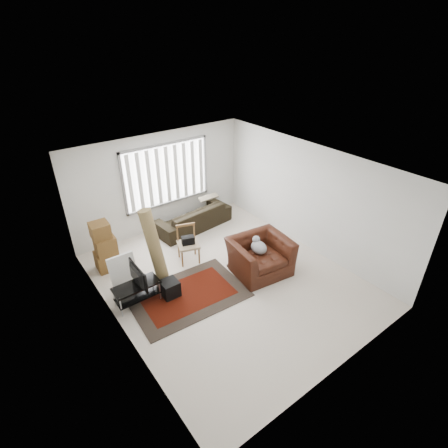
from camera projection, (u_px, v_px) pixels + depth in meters
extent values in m
plane|color=beige|center=(227.00, 279.00, 7.97)|extent=(6.00, 6.00, 0.00)
cube|color=white|center=(228.00, 167.00, 6.62)|extent=(5.00, 6.00, 0.02)
cube|color=silver|center=(160.00, 183.00, 9.37)|extent=(5.00, 0.02, 2.70)
cube|color=silver|center=(349.00, 311.00, 5.21)|extent=(5.00, 0.02, 2.70)
cube|color=silver|center=(112.00, 273.00, 6.00)|extent=(0.02, 6.00, 2.70)
cube|color=silver|center=(308.00, 197.00, 8.58)|extent=(0.02, 6.00, 2.70)
cube|color=white|center=(167.00, 174.00, 9.36)|extent=(2.40, 0.01, 1.60)
cube|color=gray|center=(167.00, 174.00, 9.35)|extent=(2.52, 0.06, 1.72)
cube|color=white|center=(168.00, 175.00, 9.32)|extent=(2.40, 0.02, 1.55)
cube|color=black|center=(188.00, 295.00, 7.49)|extent=(2.48, 1.73, 0.02)
cube|color=#481106|center=(188.00, 294.00, 7.49)|extent=(1.95, 1.20, 0.00)
cube|color=black|center=(136.00, 286.00, 7.07)|extent=(0.94, 0.42, 0.04)
cube|color=black|center=(138.00, 296.00, 7.21)|extent=(0.91, 0.39, 0.03)
cylinder|color=#B2B2B7|center=(121.00, 307.00, 6.84)|extent=(0.03, 0.03, 0.47)
cylinder|color=#B2B2B7|center=(160.00, 290.00, 7.28)|extent=(0.03, 0.03, 0.47)
cylinder|color=#B2B2B7|center=(114.00, 297.00, 7.09)|extent=(0.03, 0.03, 0.47)
cylinder|color=#B2B2B7|center=(152.00, 281.00, 7.53)|extent=(0.03, 0.03, 0.47)
imported|color=black|center=(135.00, 276.00, 6.96)|extent=(0.10, 0.76, 0.44)
cube|color=black|center=(170.00, 288.00, 7.39)|extent=(0.36, 0.36, 0.36)
cube|color=brown|center=(107.00, 260.00, 8.23)|extent=(0.52, 0.47, 0.45)
cube|color=brown|center=(105.00, 245.00, 8.00)|extent=(0.47, 0.43, 0.41)
cube|color=brown|center=(100.00, 230.00, 7.82)|extent=(0.42, 0.42, 0.36)
cube|color=silver|center=(123.00, 271.00, 7.63)|extent=(0.58, 0.26, 0.74)
cylinder|color=olive|center=(155.00, 249.00, 7.37)|extent=(0.54, 0.63, 1.85)
imported|color=black|center=(193.00, 214.00, 9.79)|extent=(2.29, 1.17, 0.85)
cube|color=#9E8968|center=(188.00, 245.00, 8.38)|extent=(0.62, 0.62, 0.05)
cylinder|color=brown|center=(182.00, 259.00, 8.27)|extent=(0.04, 0.04, 0.46)
cylinder|color=brown|center=(199.00, 256.00, 8.38)|extent=(0.04, 0.04, 0.46)
cylinder|color=brown|center=(179.00, 249.00, 8.61)|extent=(0.04, 0.04, 0.46)
cylinder|color=brown|center=(195.00, 246.00, 8.72)|extent=(0.04, 0.04, 0.46)
cube|color=brown|center=(185.00, 225.00, 8.34)|extent=(0.45, 0.19, 0.06)
cube|color=brown|center=(177.00, 233.00, 8.39)|extent=(0.06, 0.06, 0.46)
cube|color=brown|center=(194.00, 231.00, 8.50)|extent=(0.06, 0.06, 0.46)
cube|color=black|center=(188.00, 240.00, 8.32)|extent=(0.34, 0.26, 0.20)
imported|color=#37150B|center=(260.00, 254.00, 8.00)|extent=(1.43, 1.29, 0.96)
ellipsoid|color=#59595B|center=(260.00, 249.00, 7.93)|extent=(0.31, 0.37, 0.24)
sphere|color=#59595B|center=(256.00, 240.00, 7.99)|extent=(0.18, 0.18, 0.18)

